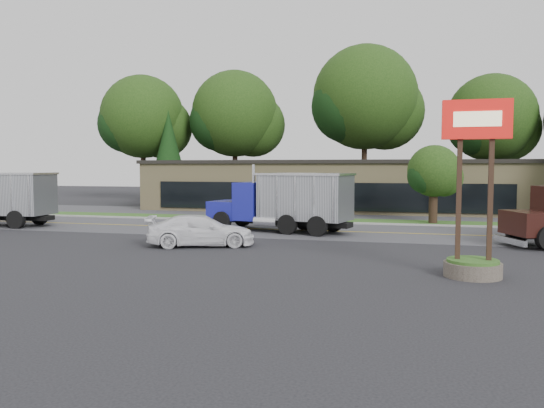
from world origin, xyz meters
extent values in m
plane|color=#2F2F34|center=(0.00, 0.00, 0.00)|extent=(140.00, 140.00, 0.00)
cube|color=#525257|center=(0.00, 9.00, 0.00)|extent=(60.00, 8.00, 0.02)
cube|color=gold|center=(0.00, 9.00, 0.00)|extent=(60.00, 0.12, 0.01)
cube|color=#9E9E99|center=(0.00, 13.20, 0.00)|extent=(60.00, 0.30, 0.12)
cube|color=#2A511B|center=(0.00, 15.00, 0.00)|extent=(60.00, 3.40, 0.03)
cube|color=#525257|center=(0.00, 20.00, 0.00)|extent=(60.00, 7.00, 0.02)
cube|color=tan|center=(2.00, 26.00, 2.00)|extent=(32.00, 12.00, 4.00)
cylinder|color=#6B6054|center=(10.50, -2.50, 0.25)|extent=(1.90, 1.90, 0.50)
cylinder|color=#2A511B|center=(10.50, -2.50, 0.55)|extent=(1.70, 1.70, 0.10)
cube|color=#332116|center=(10.00, -2.50, 2.60)|extent=(0.16, 0.16, 5.00)
cube|color=#332116|center=(11.00, -2.50, 2.60)|extent=(0.16, 0.16, 5.00)
cube|color=red|center=(10.50, -2.50, 5.30)|extent=(2.20, 0.35, 1.30)
cube|color=beige|center=(10.50, -2.69, 5.30)|extent=(1.50, 0.04, 0.50)
cube|color=beige|center=(10.50, -2.31, 5.30)|extent=(1.50, 0.04, 0.50)
cylinder|color=#382619|center=(-20.00, 32.00, 2.49)|extent=(0.56, 0.56, 4.97)
sphere|color=#19350E|center=(-20.00, 32.00, 9.23)|extent=(9.09, 9.09, 9.09)
sphere|color=#19350E|center=(-18.30, 33.14, 8.10)|extent=(6.82, 6.82, 6.82)
sphere|color=black|center=(-21.42, 31.15, 8.38)|extent=(6.25, 6.25, 6.25)
cylinder|color=#382619|center=(-10.00, 34.00, 2.56)|extent=(0.56, 0.56, 5.12)
sphere|color=#19350E|center=(-10.00, 34.00, 9.51)|extent=(9.36, 9.36, 9.36)
sphere|color=#19350E|center=(-8.24, 35.17, 8.34)|extent=(7.02, 7.02, 7.02)
sphere|color=black|center=(-11.46, 33.12, 8.63)|extent=(6.44, 6.44, 6.44)
cylinder|color=#382619|center=(4.00, 34.00, 2.91)|extent=(0.56, 0.56, 5.83)
sphere|color=#19350E|center=(4.00, 34.00, 10.82)|extent=(10.65, 10.65, 10.65)
sphere|color=#19350E|center=(6.00, 35.33, 9.49)|extent=(7.99, 7.99, 7.99)
sphere|color=black|center=(2.34, 33.00, 9.82)|extent=(7.32, 7.32, 7.32)
cylinder|color=#382619|center=(16.00, 33.00, 2.26)|extent=(0.56, 0.56, 4.53)
sphere|color=#19350E|center=(16.00, 33.00, 8.41)|extent=(8.28, 8.28, 8.28)
sphere|color=#19350E|center=(17.55, 34.03, 7.37)|extent=(6.21, 6.21, 6.21)
sphere|color=black|center=(14.71, 32.22, 7.63)|extent=(5.69, 5.69, 5.69)
cylinder|color=#382619|center=(-16.00, 30.00, 0.50)|extent=(0.44, 0.44, 1.00)
cone|color=black|center=(-16.00, 30.00, 5.35)|extent=(4.28, 4.28, 8.76)
cylinder|color=#382619|center=(10.00, 15.00, 0.93)|extent=(0.56, 0.56, 1.87)
sphere|color=#19350E|center=(10.00, 15.00, 3.46)|extent=(3.41, 3.41, 3.41)
sphere|color=#19350E|center=(10.64, 15.43, 3.04)|extent=(2.56, 2.56, 2.56)
sphere|color=black|center=(9.47, 14.68, 3.14)|extent=(2.34, 2.34, 2.34)
cube|color=silver|center=(-15.87, 6.60, 2.02)|extent=(5.38, 2.83, 2.50)
cube|color=silver|center=(-15.87, 6.60, 3.32)|extent=(5.54, 2.99, 0.12)
cylinder|color=black|center=(-15.57, 7.77, 0.57)|extent=(1.12, 0.42, 1.10)
cylinder|color=black|center=(-15.42, 5.48, 0.57)|extent=(1.12, 0.42, 1.10)
cube|color=black|center=(1.37, 8.21, 0.57)|extent=(8.23, 2.95, 0.28)
cube|color=#1C209E|center=(-2.10, 9.07, 1.12)|extent=(2.46, 2.71, 1.10)
cube|color=#1C209E|center=(-0.53, 8.68, 1.72)|extent=(1.97, 2.67, 2.20)
cube|color=black|center=(-1.14, 8.83, 2.12)|extent=(0.56, 2.05, 0.90)
cube|color=silver|center=(2.76, 7.86, 2.02)|extent=(5.37, 3.61, 2.50)
cube|color=silver|center=(2.76, 7.86, 3.32)|extent=(5.56, 3.79, 0.12)
cylinder|color=black|center=(-1.65, 10.14, 0.57)|extent=(1.15, 0.60, 1.10)
cylinder|color=black|center=(-2.20, 7.91, 0.57)|extent=(1.15, 0.60, 1.10)
cylinder|color=black|center=(3.39, 8.89, 0.57)|extent=(1.15, 0.60, 1.10)
cylinder|color=black|center=(2.83, 6.66, 0.57)|extent=(1.15, 0.60, 1.10)
cube|color=black|center=(13.84, 5.30, 1.12)|extent=(2.50, 2.79, 1.10)
cylinder|color=black|center=(13.56, 6.43, 0.57)|extent=(1.15, 0.74, 1.10)
imported|color=white|center=(-1.09, 1.84, 0.73)|extent=(5.40, 3.55, 1.45)
camera|label=1|loc=(8.28, -21.38, 3.72)|focal=35.00mm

